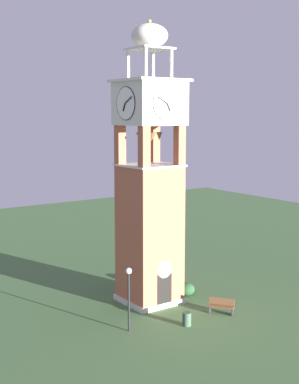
{
  "coord_description": "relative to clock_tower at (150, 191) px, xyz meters",
  "views": [
    {
      "loc": [
        -19.99,
        -28.18,
        12.31
      ],
      "look_at": [
        0.0,
        0.0,
        7.31
      ],
      "focal_mm": 50.82,
      "sensor_mm": 36.0,
      "label": 1
    }
  ],
  "objects": [
    {
      "name": "trash_bin",
      "position": [
        -0.65,
        -4.68,
        -6.97
      ],
      "size": [
        0.52,
        0.52,
        0.8
      ],
      "primitive_type": "cylinder",
      "color": "#38513D",
      "rests_on": "ground"
    },
    {
      "name": "clock_tower",
      "position": [
        0.0,
        0.0,
        0.0
      ],
      "size": [
        3.87,
        3.87,
        18.05
      ],
      "color": "#AD5B42",
      "rests_on": "ground"
    },
    {
      "name": "lamp_post",
      "position": [
        -3.84,
        -3.38,
        -4.78
      ],
      "size": [
        0.36,
        0.36,
        3.72
      ],
      "color": "black",
      "rests_on": "ground"
    },
    {
      "name": "shrub_near_entry",
      "position": [
        2.71,
        -0.53,
        -6.94
      ],
      "size": [
        1.12,
        1.12,
        0.87
      ],
      "primitive_type": "ellipsoid",
      "color": "#234C28",
      "rests_on": "ground"
    },
    {
      "name": "shrub_left_of_tower",
      "position": [
        2.23,
        2.61,
        -7.02
      ],
      "size": [
        1.26,
        1.26,
        0.72
      ],
      "primitive_type": "ellipsoid",
      "color": "#234C28",
      "rests_on": "ground"
    },
    {
      "name": "ground",
      "position": [
        0.0,
        0.0,
        -7.37
      ],
      "size": [
        80.0,
        80.0,
        0.0
      ],
      "primitive_type": "plane",
      "color": "#476B3D"
    },
    {
      "name": "park_bench",
      "position": [
        2.36,
        -4.38,
        -6.89
      ],
      "size": [
        1.29,
        1.56,
        0.95
      ],
      "color": "brown",
      "rests_on": "ground"
    }
  ]
}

